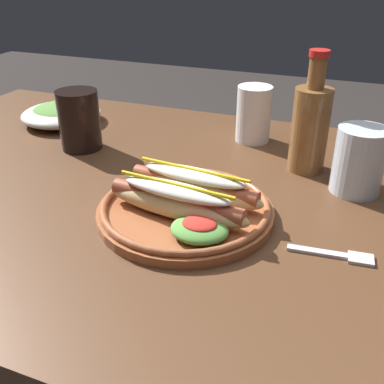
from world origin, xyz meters
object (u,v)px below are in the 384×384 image
Objects in this scene: hot_dog_plate at (186,204)px; glass_bottle at (310,126)px; extra_cup at (254,114)px; water_cup at (359,161)px; soda_cup at (79,120)px; side_bowl at (61,113)px; fork at (338,255)px.

glass_bottle reaches higher than hot_dog_plate.
extra_cup is at bearing 87.94° from hot_dog_plate.
water_cup is at bearing -32.70° from glass_bottle.
hot_dog_plate is 2.25× the size of soda_cup.
water_cup is 0.73m from side_bowl.
hot_dog_plate is 0.24m from fork.
side_bowl is (-0.48, -0.06, -0.04)m from extra_cup.
soda_cup is at bearing 154.28° from fork.
fork is (0.24, -0.02, -0.02)m from hot_dog_plate.
soda_cup is at bearing -151.87° from extra_cup.
hot_dog_plate is at bearing -92.06° from extra_cup.
water_cup is at bearing 38.44° from hot_dog_plate.
fork is at bearing -20.49° from soda_cup.
soda_cup reaches higher than water_cup.
fork is 0.97× the size of extra_cup.
glass_bottle is (-0.10, 0.06, 0.03)m from water_cup.
side_bowl is at bearing 175.03° from glass_bottle.
fork is at bearing -72.17° from glass_bottle.
fork is at bearing -91.90° from water_cup.
soda_cup is at bearing -179.35° from water_cup.
glass_bottle is at bearing 59.83° from hot_dog_plate.
water_cup is 0.95× the size of extra_cup.
glass_bottle is (0.48, 0.07, 0.03)m from soda_cup.
fork is 0.31m from glass_bottle.
hot_dog_plate is 0.31m from glass_bottle.
water_cup is 0.60× the size of side_bowl.
extra_cup is 0.48m from side_bowl.
extra_cup is at bearing 114.93° from fork.
soda_cup is at bearing -41.10° from side_bowl.
soda_cup is 0.48m from glass_bottle.
hot_dog_plate is at bearing -141.56° from water_cup.
hot_dog_plate is 1.24× the size of glass_bottle.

